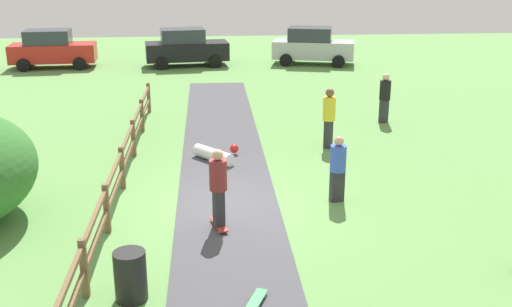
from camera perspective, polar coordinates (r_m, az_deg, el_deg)
The scene contains 13 objects.
ground_plane at distance 14.66m, azimuth -2.63°, elevation -4.77°, with size 60.00×60.00×0.00m, color #60934C.
asphalt_path at distance 14.66m, azimuth -2.63°, elevation -4.73°, with size 2.40×28.00×0.02m, color #47474C.
wooden_fence at distance 14.58m, azimuth -12.95°, elevation -2.56°, with size 0.12×18.12×1.10m.
trash_bin at distance 10.95m, azimuth -11.54°, elevation -11.03°, with size 0.56×0.56×0.90m, color black.
skater_riding at distance 13.10m, azimuth -3.51°, elevation -2.90°, with size 0.46×0.82×1.78m.
skater_fallen at distance 17.60m, azimuth -3.81°, elevation -0.08°, with size 1.35×1.32×0.36m.
skateboard_loose at distance 10.73m, azimuth -0.05°, elevation -13.52°, with size 0.49×0.82×0.08m.
bystander_yellow at distance 18.68m, azimuth 6.77°, elevation 3.55°, with size 0.52×0.52×1.84m.
bystander_black at distance 21.85m, azimuth 11.84°, elevation 5.27°, with size 0.54×0.54×1.72m.
bystander_blue at distance 14.69m, azimuth 7.58°, elevation -1.16°, with size 0.44×0.44×1.62m.
parked_car_black at distance 32.39m, azimuth -6.51°, elevation 9.73°, with size 4.38×2.40×1.92m.
parked_car_silver at distance 32.85m, azimuth 5.26°, elevation 9.90°, with size 4.48×2.73×1.92m.
parked_car_red at distance 33.31m, azimuth -18.36°, elevation 9.17°, with size 4.31×2.22×1.92m.
Camera 1 is at (-0.39, -13.48, 5.76)m, focal length 43.22 mm.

